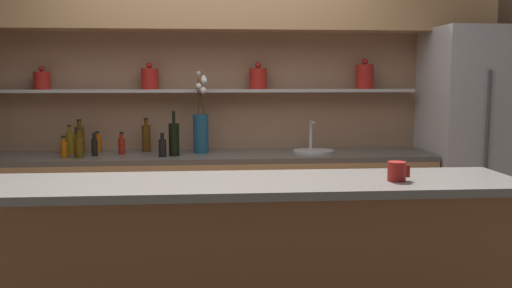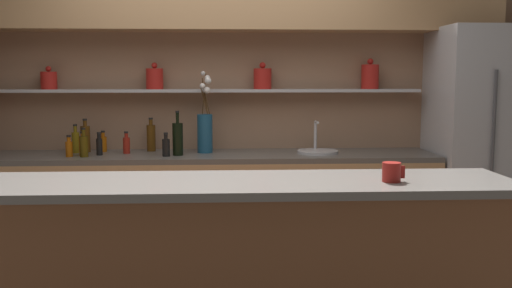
{
  "view_description": "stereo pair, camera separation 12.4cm",
  "coord_description": "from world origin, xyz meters",
  "px_view_note": "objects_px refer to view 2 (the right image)",
  "views": [
    {
      "loc": [
        -0.09,
        -3.19,
        1.52
      ],
      "look_at": [
        0.22,
        0.38,
        1.1
      ],
      "focal_mm": 40.0,
      "sensor_mm": 36.0,
      "label": 1
    },
    {
      "loc": [
        0.03,
        -3.2,
        1.52
      ],
      "look_at": [
        0.22,
        0.38,
        1.1
      ],
      "focal_mm": 40.0,
      "sensor_mm": 36.0,
      "label": 2
    }
  ],
  "objects_px": {
    "bottle_sauce_5": "(166,147)",
    "bottle_spirit_6": "(85,138)",
    "bottle_spirit_8": "(151,137)",
    "bottle_oil_1": "(84,146)",
    "bottle_sauce_4": "(103,143)",
    "bottle_sauce_3": "(99,145)",
    "flower_vase": "(205,128)",
    "refrigerator": "(491,148)",
    "coffee_mug": "(392,172)",
    "bottle_wine_7": "(178,138)",
    "bottle_sauce_0": "(83,146)",
    "bottle_oil_10": "(76,142)",
    "bottle_sauce_2": "(126,144)",
    "bottle_sauce_9": "(69,148)",
    "sink_fixture": "(317,150)"
  },
  "relations": [
    {
      "from": "bottle_sauce_4",
      "to": "bottle_wine_7",
      "type": "bearing_deg",
      "value": -21.75
    },
    {
      "from": "bottle_sauce_2",
      "to": "bottle_sauce_5",
      "type": "distance_m",
      "value": 0.37
    },
    {
      "from": "bottle_sauce_0",
      "to": "bottle_spirit_6",
      "type": "distance_m",
      "value": 0.21
    },
    {
      "from": "bottle_spirit_8",
      "to": "refrigerator",
      "type": "bearing_deg",
      "value": -4.64
    },
    {
      "from": "bottle_sauce_3",
      "to": "bottle_sauce_5",
      "type": "xyz_separation_m",
      "value": [
        0.52,
        -0.09,
        -0.0
      ]
    },
    {
      "from": "bottle_sauce_3",
      "to": "bottle_sauce_5",
      "type": "distance_m",
      "value": 0.53
    },
    {
      "from": "bottle_sauce_2",
      "to": "bottle_sauce_9",
      "type": "relative_size",
      "value": 1.07
    },
    {
      "from": "refrigerator",
      "to": "flower_vase",
      "type": "bearing_deg",
      "value": 177.25
    },
    {
      "from": "flower_vase",
      "to": "bottle_spirit_6",
      "type": "height_order",
      "value": "flower_vase"
    },
    {
      "from": "bottle_sauce_4",
      "to": "coffee_mug",
      "type": "height_order",
      "value": "coffee_mug"
    },
    {
      "from": "bottle_sauce_0",
      "to": "bottle_oil_10",
      "type": "distance_m",
      "value": 0.19
    },
    {
      "from": "bottle_sauce_4",
      "to": "bottle_sauce_2",
      "type": "bearing_deg",
      "value": -30.44
    },
    {
      "from": "bottle_spirit_8",
      "to": "bottle_sauce_9",
      "type": "xyz_separation_m",
      "value": [
        -0.58,
        -0.3,
        -0.05
      ]
    },
    {
      "from": "bottle_sauce_2",
      "to": "bottle_sauce_9",
      "type": "distance_m",
      "value": 0.43
    },
    {
      "from": "bottle_sauce_5",
      "to": "bottle_spirit_8",
      "type": "relative_size",
      "value": 0.67
    },
    {
      "from": "refrigerator",
      "to": "bottle_oil_10",
      "type": "bearing_deg",
      "value": 177.57
    },
    {
      "from": "refrigerator",
      "to": "bottle_sauce_9",
      "type": "bearing_deg",
      "value": -178.66
    },
    {
      "from": "bottle_sauce_5",
      "to": "bottle_sauce_3",
      "type": "bearing_deg",
      "value": 170.27
    },
    {
      "from": "bottle_oil_1",
      "to": "bottle_sauce_4",
      "type": "height_order",
      "value": "bottle_oil_1"
    },
    {
      "from": "bottle_sauce_5",
      "to": "bottle_sauce_9",
      "type": "bearing_deg",
      "value": 179.06
    },
    {
      "from": "coffee_mug",
      "to": "bottle_sauce_3",
      "type": "bearing_deg",
      "value": 135.37
    },
    {
      "from": "flower_vase",
      "to": "bottle_spirit_8",
      "type": "relative_size",
      "value": 2.37
    },
    {
      "from": "sink_fixture",
      "to": "bottle_spirit_6",
      "type": "xyz_separation_m",
      "value": [
        -1.85,
        0.14,
        0.09
      ]
    },
    {
      "from": "refrigerator",
      "to": "bottle_spirit_8",
      "type": "xyz_separation_m",
      "value": [
        -2.72,
        0.22,
        0.08
      ]
    },
    {
      "from": "bottle_spirit_8",
      "to": "bottle_spirit_6",
      "type": "bearing_deg",
      "value": -176.55
    },
    {
      "from": "sink_fixture",
      "to": "bottle_sauce_9",
      "type": "height_order",
      "value": "sink_fixture"
    },
    {
      "from": "refrigerator",
      "to": "bottle_wine_7",
      "type": "height_order",
      "value": "refrigerator"
    },
    {
      "from": "refrigerator",
      "to": "bottle_oil_1",
      "type": "bearing_deg",
      "value": -178.29
    },
    {
      "from": "flower_vase",
      "to": "bottle_sauce_3",
      "type": "relative_size",
      "value": 3.63
    },
    {
      "from": "bottle_oil_1",
      "to": "bottle_spirit_8",
      "type": "bearing_deg",
      "value": 34.37
    },
    {
      "from": "bottle_sauce_0",
      "to": "refrigerator",
      "type": "bearing_deg",
      "value": 0.35
    },
    {
      "from": "bottle_sauce_0",
      "to": "bottle_oil_10",
      "type": "height_order",
      "value": "bottle_oil_10"
    },
    {
      "from": "bottle_sauce_5",
      "to": "bottle_spirit_6",
      "type": "bearing_deg",
      "value": 157.41
    },
    {
      "from": "refrigerator",
      "to": "coffee_mug",
      "type": "bearing_deg",
      "value": -127.09
    },
    {
      "from": "bottle_wine_7",
      "to": "coffee_mug",
      "type": "height_order",
      "value": "bottle_wine_7"
    },
    {
      "from": "flower_vase",
      "to": "bottle_sauce_2",
      "type": "relative_size",
      "value": 3.7
    },
    {
      "from": "refrigerator",
      "to": "bottle_sauce_2",
      "type": "bearing_deg",
      "value": 178.31
    },
    {
      "from": "bottle_spirit_8",
      "to": "coffee_mug",
      "type": "bearing_deg",
      "value": -54.53
    },
    {
      "from": "bottle_spirit_8",
      "to": "sink_fixture",
      "type": "bearing_deg",
      "value": -7.38
    },
    {
      "from": "bottle_oil_10",
      "to": "coffee_mug",
      "type": "bearing_deg",
      "value": -43.55
    },
    {
      "from": "sink_fixture",
      "to": "bottle_sauce_3",
      "type": "bearing_deg",
      "value": -178.38
    },
    {
      "from": "bottle_sauce_3",
      "to": "bottle_oil_10",
      "type": "distance_m",
      "value": 0.26
    },
    {
      "from": "sink_fixture",
      "to": "bottle_sauce_3",
      "type": "distance_m",
      "value": 1.7
    },
    {
      "from": "bottle_sauce_5",
      "to": "flower_vase",
      "type": "bearing_deg",
      "value": 34.43
    },
    {
      "from": "refrigerator",
      "to": "bottle_sauce_3",
      "type": "relative_size",
      "value": 10.73
    },
    {
      "from": "refrigerator",
      "to": "coffee_mug",
      "type": "distance_m",
      "value": 2.19
    },
    {
      "from": "bottle_sauce_5",
      "to": "bottle_wine_7",
      "type": "distance_m",
      "value": 0.11
    },
    {
      "from": "bottle_wine_7",
      "to": "bottle_sauce_0",
      "type": "bearing_deg",
      "value": 178.38
    },
    {
      "from": "bottle_wine_7",
      "to": "bottle_oil_1",
      "type": "bearing_deg",
      "value": -175.5
    },
    {
      "from": "bottle_oil_1",
      "to": "bottle_spirit_6",
      "type": "xyz_separation_m",
      "value": [
        -0.06,
        0.28,
        0.02
      ]
    }
  ]
}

